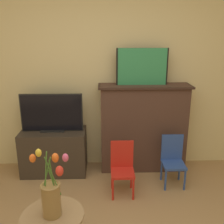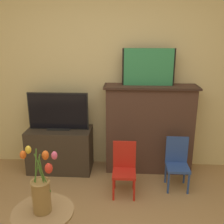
# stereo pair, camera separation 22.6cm
# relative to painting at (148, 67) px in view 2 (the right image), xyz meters

# --- Properties ---
(wall_back) EXTENTS (8.00, 0.06, 2.70)m
(wall_back) POSITION_rel_painting_xyz_m (-0.49, 0.18, -0.05)
(wall_back) COLOR beige
(wall_back) RESTS_ON ground
(fireplace_mantel) EXTENTS (1.18, 0.36, 1.17)m
(fireplace_mantel) POSITION_rel_painting_xyz_m (0.04, -0.01, -0.80)
(fireplace_mantel) COLOR #4C3328
(fireplace_mantel) RESTS_ON ground
(painting) EXTENTS (0.65, 0.03, 0.46)m
(painting) POSITION_rel_painting_xyz_m (0.00, 0.00, 0.00)
(painting) COLOR black
(painting) RESTS_ON fireplace_mantel
(tv_stand) EXTENTS (0.84, 0.43, 0.59)m
(tv_stand) POSITION_rel_painting_xyz_m (-1.15, -0.08, -1.11)
(tv_stand) COLOR #382D23
(tv_stand) RESTS_ON ground
(tv_monitor) EXTENTS (0.79, 0.12, 0.49)m
(tv_monitor) POSITION_rel_painting_xyz_m (-1.15, -0.08, -0.58)
(tv_monitor) COLOR black
(tv_monitor) RESTS_ON tv_stand
(chair_red) EXTENTS (0.26, 0.26, 0.62)m
(chair_red) POSITION_rel_painting_xyz_m (-0.28, -0.58, -1.06)
(chair_red) COLOR red
(chair_red) RESTS_ON ground
(chair_blue) EXTENTS (0.26, 0.26, 0.62)m
(chair_blue) POSITION_rel_painting_xyz_m (0.35, -0.41, -1.06)
(chair_blue) COLOR #2D4C99
(chair_blue) RESTS_ON ground
(vase_tulips) EXTENTS (0.26, 0.14, 0.52)m
(vase_tulips) POSITION_rel_painting_xyz_m (-0.85, -1.71, -0.65)
(vase_tulips) COLOR olive
(vase_tulips) RESTS_ON side_table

